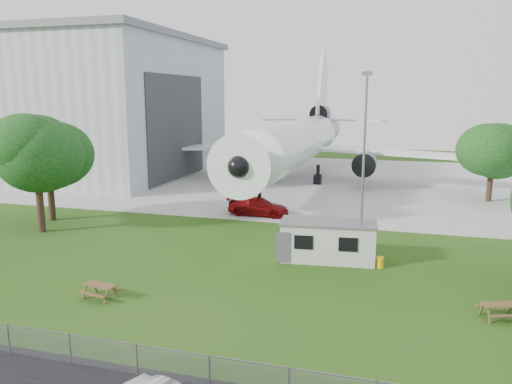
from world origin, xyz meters
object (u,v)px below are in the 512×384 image
(airliner, at_px, (297,140))
(site_cabin, at_px, (328,241))
(hangar, at_px, (51,105))
(picnic_west, at_px, (101,298))
(picnic_east, at_px, (499,318))

(airliner, xyz_separation_m, site_cabin, (8.11, -29.42, -3.96))
(hangar, relative_size, picnic_west, 23.89)
(airliner, bearing_deg, hangar, 179.78)
(hangar, height_order, picnic_west, hangar)
(site_cabin, distance_m, picnic_east, 11.45)
(site_cabin, relative_size, picnic_east, 3.82)
(hangar, bearing_deg, site_cabin, -33.85)
(hangar, distance_m, airliner, 36.21)
(hangar, relative_size, site_cabin, 6.26)
(hangar, relative_size, airliner, 0.90)
(hangar, height_order, picnic_east, hangar)
(picnic_east, bearing_deg, site_cabin, 125.08)
(site_cabin, bearing_deg, airliner, 105.41)
(airliner, distance_m, picnic_west, 39.61)
(picnic_west, bearing_deg, airliner, 96.93)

